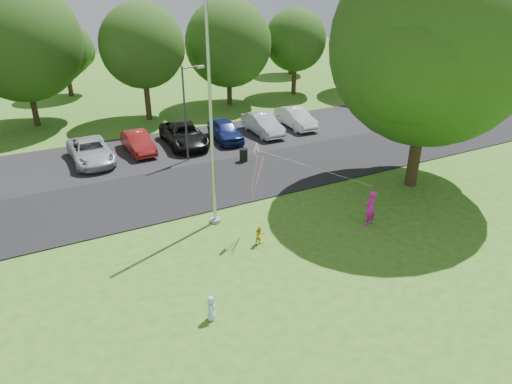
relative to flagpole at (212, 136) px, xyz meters
name	(u,v)px	position (x,y,z in m)	size (l,w,h in m)	color
ground	(342,255)	(3.50, -5.00, -4.17)	(120.00, 120.00, 0.00)	#396E1D
park_road	(245,177)	(3.50, 4.00, -4.14)	(60.00, 6.00, 0.06)	black
parking_strip	(202,143)	(3.50, 10.50, -4.14)	(42.00, 7.00, 0.06)	black
flagpole	(212,136)	(0.00, 0.00, 0.00)	(0.50, 0.50, 10.00)	#B7BABF
street_lamp	(188,105)	(1.76, 7.98, -0.72)	(1.57, 0.63, 5.73)	#3F3F44
trash_can	(244,155)	(4.50, 6.16, -3.75)	(0.53, 0.53, 0.83)	black
big_tree	(432,50)	(11.01, -1.16, 2.97)	(10.37, 9.88, 12.34)	#332316
tree_row	(177,40)	(5.09, 19.23, 1.55)	(64.35, 11.94, 10.88)	#332316
horizon_trees	(170,42)	(7.56, 28.88, 0.14)	(77.46, 7.20, 7.02)	#332316
parked_cars	(195,134)	(3.03, 10.50, -3.41)	(16.80, 5.41, 1.43)	#B2B7BF
woman	(370,208)	(6.12, -3.50, -3.31)	(0.63, 0.41, 1.71)	#E81EAE
child_yellow	(260,235)	(0.90, -2.68, -3.73)	(0.42, 0.33, 0.87)	gold
child_blue	(211,308)	(-2.71, -6.06, -3.71)	(0.45, 0.29, 0.92)	#A6D3FF
kite	(259,160)	(1.37, -1.72, -0.74)	(5.09, 2.09, 2.70)	pink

